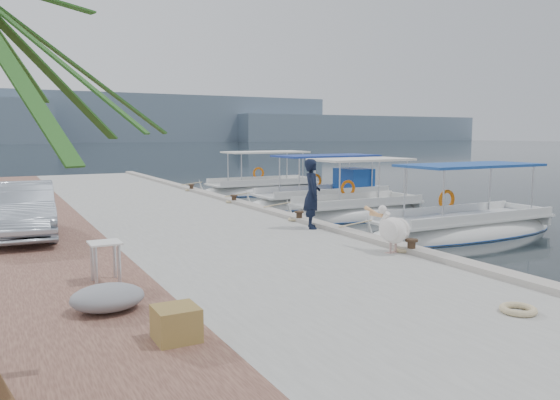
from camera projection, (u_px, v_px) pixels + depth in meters
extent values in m
plane|color=black|center=(336.00, 246.00, 15.43)|extent=(400.00, 400.00, 0.00)
cube|color=gray|center=(179.00, 220.00, 18.39)|extent=(6.00, 40.00, 0.50)
cube|color=#9F988D|center=(254.00, 206.00, 19.64)|extent=(0.44, 40.00, 0.12)
cube|color=brown|center=(15.00, 233.00, 16.06)|extent=(4.00, 40.00, 0.50)
cube|color=slate|center=(126.00, 119.00, 217.09)|extent=(160.00, 40.00, 18.00)
cube|color=slate|center=(347.00, 129.00, 255.30)|extent=(120.00, 40.00, 11.00)
ellipsoid|color=silver|center=(463.00, 234.00, 16.95)|extent=(7.49, 2.18, 1.30)
ellipsoid|color=navy|center=(463.00, 235.00, 16.95)|extent=(7.52, 2.22, 0.22)
cube|color=silver|center=(464.00, 218.00, 16.89)|extent=(6.14, 1.87, 0.08)
cube|color=#1D4694|center=(470.00, 165.00, 16.78)|extent=(4.49, 2.01, 0.08)
cylinder|color=silver|center=(443.00, 198.00, 15.29)|extent=(0.05, 0.05, 1.60)
torus|color=orange|center=(447.00, 200.00, 17.88)|extent=(0.68, 0.12, 0.68)
ellipsoid|color=silver|center=(357.00, 216.00, 20.64)|extent=(6.07, 2.20, 1.30)
ellipsoid|color=navy|center=(357.00, 217.00, 20.65)|extent=(6.10, 2.24, 0.22)
cube|color=silver|center=(357.00, 203.00, 20.58)|extent=(4.97, 1.89, 0.08)
cube|color=silver|center=(361.00, 160.00, 20.46)|extent=(3.64, 2.02, 0.08)
cylinder|color=silver|center=(340.00, 185.00, 19.13)|extent=(0.05, 0.05, 1.60)
torus|color=orange|center=(348.00, 188.00, 21.58)|extent=(0.68, 0.12, 0.68)
ellipsoid|color=silver|center=(322.00, 204.00, 24.05)|extent=(7.42, 2.30, 1.30)
ellipsoid|color=navy|center=(322.00, 205.00, 24.05)|extent=(7.46, 2.34, 0.22)
cube|color=silver|center=(322.00, 193.00, 23.99)|extent=(6.09, 1.98, 0.08)
cube|color=navy|center=(326.00, 156.00, 23.88)|extent=(4.45, 2.11, 0.08)
cylinder|color=silver|center=(299.00, 178.00, 22.36)|extent=(0.05, 0.05, 1.60)
torus|color=orange|center=(315.00, 181.00, 25.03)|extent=(0.68, 0.12, 0.68)
cube|color=navy|center=(354.00, 179.00, 24.70)|extent=(1.20, 1.61, 1.00)
ellipsoid|color=silver|center=(263.00, 193.00, 28.94)|extent=(7.12, 2.34, 1.30)
ellipsoid|color=navy|center=(263.00, 193.00, 28.94)|extent=(7.16, 2.38, 0.22)
cube|color=silver|center=(263.00, 183.00, 28.88)|extent=(5.84, 2.01, 0.08)
cube|color=silver|center=(265.00, 152.00, 28.77)|extent=(4.27, 2.15, 0.08)
cylinder|color=silver|center=(241.00, 170.00, 27.27)|extent=(0.05, 0.05, 1.60)
torus|color=orange|center=(258.00, 173.00, 29.94)|extent=(0.68, 0.12, 0.68)
cylinder|color=black|center=(411.00, 247.00, 12.12)|extent=(0.18, 0.18, 0.30)
cylinder|color=black|center=(412.00, 240.00, 12.10)|extent=(0.28, 0.28, 0.05)
cylinder|color=black|center=(299.00, 217.00, 16.50)|extent=(0.18, 0.18, 0.30)
cylinder|color=black|center=(299.00, 212.00, 16.49)|extent=(0.28, 0.28, 0.05)
cylinder|color=black|center=(234.00, 199.00, 20.89)|extent=(0.18, 0.18, 0.30)
cylinder|color=black|center=(234.00, 196.00, 20.87)|extent=(0.28, 0.28, 0.05)
cylinder|color=black|center=(191.00, 188.00, 25.27)|extent=(0.18, 0.18, 0.30)
cylinder|color=black|center=(191.00, 185.00, 25.25)|extent=(0.28, 0.28, 0.05)
cylinder|color=tan|center=(391.00, 246.00, 12.16)|extent=(0.05, 0.05, 0.32)
cylinder|color=tan|center=(396.00, 245.00, 12.24)|extent=(0.05, 0.05, 0.32)
ellipsoid|color=white|center=(394.00, 230.00, 12.16)|extent=(0.52, 0.78, 0.59)
cylinder|color=white|center=(385.00, 218.00, 12.35)|extent=(0.15, 0.28, 0.31)
sphere|color=white|center=(383.00, 209.00, 12.41)|extent=(0.19, 0.19, 0.19)
cone|color=#EAA566|center=(374.00, 212.00, 12.66)|extent=(0.15, 0.58, 0.23)
imported|color=black|center=(312.00, 194.00, 15.28)|extent=(0.72, 0.84, 1.96)
imported|color=#A4AFBC|center=(23.00, 210.00, 13.98)|extent=(1.72, 4.35, 1.41)
cube|color=olive|center=(176.00, 323.00, 7.03)|extent=(0.55, 0.55, 0.44)
ellipsoid|color=gray|center=(107.00, 298.00, 8.20)|extent=(1.10, 0.90, 0.40)
cylinder|color=silver|center=(96.00, 266.00, 9.51)|extent=(0.06, 0.06, 0.70)
cylinder|color=silver|center=(119.00, 264.00, 9.70)|extent=(0.06, 0.06, 0.70)
cylinder|color=silver|center=(92.00, 262.00, 9.86)|extent=(0.06, 0.06, 0.70)
cylinder|color=silver|center=(115.00, 259.00, 10.05)|extent=(0.06, 0.06, 0.70)
cube|color=white|center=(105.00, 243.00, 9.74)|extent=(0.55, 0.55, 0.03)
torus|color=#C6B284|center=(518.00, 309.00, 8.12)|extent=(0.54, 0.54, 0.10)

